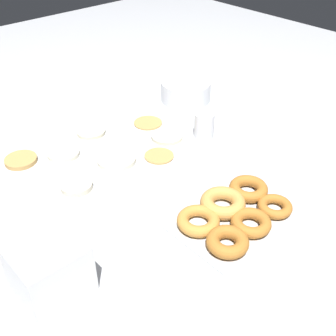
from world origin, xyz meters
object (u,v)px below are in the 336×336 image
at_px(batter_bowl, 186,91).
at_px(container_stack, 48,267).
at_px(pancake_3, 90,132).
at_px(pancake_2, 64,153).
at_px(pancake_5, 167,136).
at_px(paper_cup, 204,125).
at_px(pancake_1, 77,186).
at_px(pancake_0, 148,122).
at_px(donut_tray, 234,213).
at_px(pancake_4, 116,159).
at_px(pancake_6, 21,160).
at_px(pancake_7, 160,156).

xyz_separation_m(batter_bowl, container_stack, (-0.78, -0.42, 0.02)).
distance_m(pancake_3, container_stack, 0.60).
distance_m(pancake_2, batter_bowl, 0.52).
distance_m(pancake_5, paper_cup, 0.12).
height_order(pancake_1, pancake_2, pancake_1).
distance_m(pancake_5, container_stack, 0.62).
bearing_deg(pancake_0, pancake_3, 157.77).
bearing_deg(container_stack, pancake_1, 49.25).
relative_size(pancake_2, donut_tray, 0.31).
xyz_separation_m(pancake_2, pancake_4, (0.10, -0.13, 0.00)).
distance_m(pancake_0, paper_cup, 0.20).
bearing_deg(pancake_0, paper_cup, -66.13).
bearing_deg(pancake_4, container_stack, -142.86).
relative_size(pancake_0, pancake_1, 1.11).
relative_size(pancake_4, donut_tray, 0.38).
height_order(pancake_0, pancake_1, pancake_1).
distance_m(batter_bowl, paper_cup, 0.26).
bearing_deg(donut_tray, batter_bowl, 56.13).
relative_size(donut_tray, paper_cup, 3.82).
xyz_separation_m(pancake_4, pancake_5, (0.19, -0.00, -0.00)).
distance_m(pancake_6, pancake_7, 0.40).
xyz_separation_m(pancake_4, batter_bowl, (0.42, 0.15, 0.03)).
relative_size(pancake_6, batter_bowl, 0.51).
relative_size(pancake_5, donut_tray, 0.33).
height_order(pancake_3, batter_bowl, batter_bowl).
bearing_deg(pancake_3, container_stack, -130.77).
xyz_separation_m(pancake_7, paper_cup, (0.18, -0.00, 0.03)).
height_order(pancake_7, donut_tray, donut_tray).
bearing_deg(pancake_3, pancake_2, -158.41).
xyz_separation_m(pancake_6, donut_tray, (0.27, -0.57, 0.01)).
distance_m(pancake_3, pancake_5, 0.25).
xyz_separation_m(pancake_0, donut_tray, (-0.15, -0.49, 0.01)).
bearing_deg(pancake_7, paper_cup, -1.12).
distance_m(pancake_2, pancake_4, 0.16).
bearing_deg(container_stack, pancake_5, 26.03).
relative_size(pancake_7, batter_bowl, 0.48).
height_order(pancake_6, batter_bowl, batter_bowl).
bearing_deg(pancake_7, pancake_0, 59.84).
bearing_deg(paper_cup, pancake_5, 143.51).
bearing_deg(pancake_0, pancake_2, 175.61).
height_order(donut_tray, paper_cup, paper_cup).
height_order(pancake_3, donut_tray, donut_tray).
bearing_deg(donut_tray, pancake_0, 73.50).
xyz_separation_m(pancake_7, donut_tray, (-0.04, -0.32, 0.01)).
xyz_separation_m(pancake_5, batter_bowl, (0.23, 0.15, 0.03)).
xyz_separation_m(pancake_2, pancake_5, (0.29, -0.13, -0.00)).
height_order(pancake_4, paper_cup, paper_cup).
xyz_separation_m(donut_tray, paper_cup, (0.22, 0.32, 0.02)).
bearing_deg(paper_cup, pancake_4, 165.91).
height_order(pancake_5, container_stack, container_stack).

